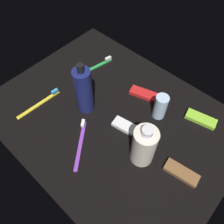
{
  "coord_description": "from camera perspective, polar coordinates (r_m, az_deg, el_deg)",
  "views": [
    {
      "loc": [
        30.45,
        -33.2,
        67.12
      ],
      "look_at": [
        0.0,
        0.0,
        3.0
      ],
      "focal_mm": 36.56,
      "sensor_mm": 36.0,
      "label": 1
    }
  ],
  "objects": [
    {
      "name": "bodywash_bottle",
      "position": [
        0.67,
        7.96,
        -8.38
      ],
      "size": [
        7.13,
        7.13,
        16.66
      ],
      "color": "silver",
      "rests_on": "ground_plane"
    },
    {
      "name": "snack_bar_red",
      "position": [
        0.87,
        7.94,
        4.53
      ],
      "size": [
        11.11,
        6.84,
        1.5
      ],
      "primitive_type": "cube",
      "rotation": [
        0.0,
        0.0,
        0.29
      ],
      "color": "red",
      "rests_on": "ground_plane"
    },
    {
      "name": "snack_bar_brown",
      "position": [
        0.74,
        16.96,
        -14.3
      ],
      "size": [
        10.85,
        5.39,
        1.5
      ],
      "primitive_type": "cube",
      "rotation": [
        0.0,
        0.0,
        0.14
      ],
      "color": "brown",
      "rests_on": "ground_plane"
    },
    {
      "name": "ground_plane",
      "position": [
        0.81,
        0.0,
        -1.46
      ],
      "size": [
        84.0,
        64.0,
        1.2
      ],
      "primitive_type": "cube",
      "color": "black"
    },
    {
      "name": "toothbrush_green",
      "position": [
        0.97,
        -4.1,
        11.36
      ],
      "size": [
        4.89,
        17.86,
        2.1
      ],
      "color": "green",
      "rests_on": "ground_plane"
    },
    {
      "name": "toothbrush_yellow",
      "position": [
        0.88,
        -17.31,
        2.38
      ],
      "size": [
        2.29,
        18.04,
        2.1
      ],
      "color": "yellow",
      "rests_on": "ground_plane"
    },
    {
      "name": "snack_bar_lime",
      "position": [
        0.85,
        21.34,
        -1.64
      ],
      "size": [
        11.02,
        6.14,
        1.5
      ],
      "primitive_type": "cube",
      "rotation": [
        0.0,
        0.0,
        0.22
      ],
      "color": "#8CD133",
      "rests_on": "ground_plane"
    },
    {
      "name": "deodorant_stick",
      "position": [
        0.79,
        12.0,
        1.32
      ],
      "size": [
        4.44,
        4.44,
        9.75
      ],
      "primitive_type": "cylinder",
      "color": "silver",
      "rests_on": "ground_plane"
    },
    {
      "name": "snack_bar_white",
      "position": [
        0.78,
        4.02,
        -3.66
      ],
      "size": [
        10.93,
        5.71,
        1.5
      ],
      "primitive_type": "cube",
      "rotation": [
        0.0,
        0.0,
        0.17
      ],
      "color": "white",
      "rests_on": "ground_plane"
    },
    {
      "name": "toothbrush_purple",
      "position": [
        0.76,
        -7.95,
        -7.22
      ],
      "size": [
        11.88,
        15.03,
        2.1
      ],
      "color": "purple",
      "rests_on": "ground_plane"
    },
    {
      "name": "lotion_bottle",
      "position": [
        0.77,
        -7.07,
        5.32
      ],
      "size": [
        5.95,
        5.95,
        20.79
      ],
      "color": "navy",
      "rests_on": "ground_plane"
    }
  ]
}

